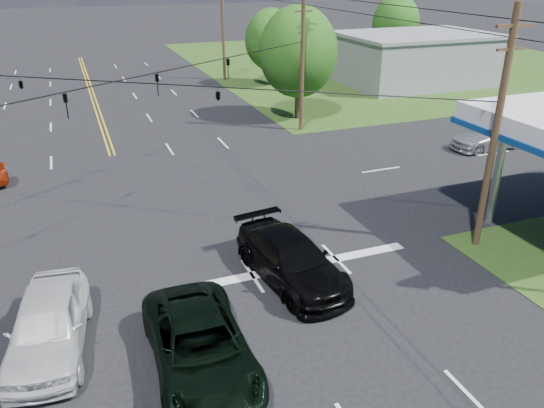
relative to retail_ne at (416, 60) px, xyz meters
name	(u,v)px	position (x,y,z in m)	size (l,w,h in m)	color
ground	(129,207)	(-30.00, -20.00, -2.20)	(280.00, 280.00, 0.00)	black
grass_ne	(390,61)	(5.00, 12.00, -2.20)	(46.00, 48.00, 0.03)	#2D4215
stop_bar	(289,269)	(-25.00, -28.00, -2.20)	(10.00, 0.50, 0.02)	silver
retail_ne	(416,60)	(0.00, 0.00, 0.00)	(14.00, 10.00, 4.40)	gray
pole_se	(496,130)	(-17.00, -29.00, 2.72)	(1.60, 0.28, 9.50)	#3C2519
pole_ne	(302,59)	(-17.00, -11.00, 2.72)	(1.60, 0.28, 9.50)	#3C2519
pole_right_far	(223,26)	(-17.00, 8.00, 2.97)	(1.60, 0.28, 10.00)	#3C2519
span_wire_signals	(114,82)	(-30.00, -20.00, 3.80)	(26.00, 18.00, 1.13)	black
power_lines	(111,23)	(-30.00, -22.00, 6.40)	(26.04, 100.00, 0.64)	black
tree_right_a	(298,52)	(-16.00, -8.00, 2.67)	(5.70, 5.70, 8.18)	#3C2519
tree_right_b	(271,40)	(-13.50, 4.00, 2.02)	(4.94, 4.94, 7.09)	#3C2519
tree_far_r	(396,23)	(4.00, 10.00, 2.34)	(5.32, 5.32, 7.63)	#3C2519
pickup_dkgreen	(200,346)	(-29.50, -32.17, -1.39)	(2.68, 5.82, 1.62)	black
suv_black	(291,259)	(-25.23, -28.69, -1.36)	(2.34, 5.76, 1.67)	black
pickup_white	(48,324)	(-33.50, -29.70, -1.30)	(2.12, 5.26, 1.79)	silver
sedan_far	(489,137)	(-7.59, -19.00, -1.46)	(2.07, 5.10, 1.48)	silver
polesign_ne	(299,42)	(-15.55, -7.13, 3.24)	(1.98, 0.44, 7.15)	#A5A5AA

